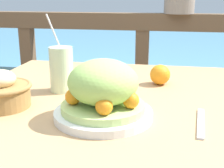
% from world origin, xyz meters
% --- Properties ---
extents(patio_table, '(0.96, 0.99, 0.76)m').
position_xyz_m(patio_table, '(0.00, 0.00, 0.66)').
color(patio_table, tan).
rests_on(patio_table, ground_plane).
extents(railing_fence, '(2.80, 0.08, 0.95)m').
position_xyz_m(railing_fence, '(0.00, 0.88, 0.66)').
color(railing_fence, brown).
rests_on(railing_fence, ground_plane).
extents(sea_backdrop, '(12.00, 4.00, 0.49)m').
position_xyz_m(sea_backdrop, '(0.00, 3.38, 0.25)').
color(sea_backdrop, teal).
rests_on(sea_backdrop, ground_plane).
extents(salad_plate, '(0.25, 0.25, 0.15)m').
position_xyz_m(salad_plate, '(-0.01, -0.12, 0.82)').
color(salad_plate, silver).
rests_on(salad_plate, patio_table).
extents(drink_glass, '(0.08, 0.07, 0.24)m').
position_xyz_m(drink_glass, '(-0.18, 0.07, 0.83)').
color(drink_glass, beige).
rests_on(drink_glass, patio_table).
extents(bread_basket, '(0.16, 0.16, 0.10)m').
position_xyz_m(bread_basket, '(-0.30, -0.09, 0.80)').
color(bread_basket, olive).
rests_on(bread_basket, patio_table).
extents(knife, '(0.03, 0.18, 0.00)m').
position_xyz_m(knife, '(0.23, -0.12, 0.76)').
color(knife, silver).
rests_on(knife, patio_table).
extents(orange_near_basket, '(0.07, 0.07, 0.07)m').
position_xyz_m(orange_near_basket, '(0.12, 0.20, 0.79)').
color(orange_near_basket, orange).
rests_on(orange_near_basket, patio_table).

